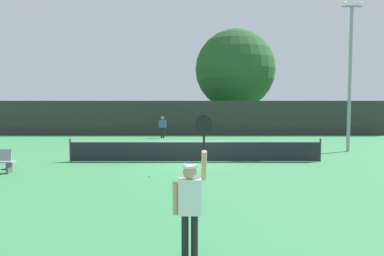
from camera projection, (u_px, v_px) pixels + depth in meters
The scene contains 11 objects.
ground_plane at pixel (194, 162), 16.40m from camera, with size 120.00×120.00×0.00m, color #387F4C.
tennis_net at pixel (194, 151), 16.36m from camera, with size 11.68×0.08×1.07m.
perimeter_fence at pixel (192, 118), 30.42m from camera, with size 34.49×0.12×2.97m, color #2D332D.
player_serving at pixel (189, 198), 5.90m from camera, with size 0.67×0.39×2.49m.
player_receiving at pixel (161, 125), 27.79m from camera, with size 0.57×0.24×1.66m.
tennis_ball at pixel (148, 176), 12.94m from camera, with size 0.07×0.07×0.07m, color #CCE033.
spare_racket at pixel (6, 168), 14.54m from camera, with size 0.28×0.52×0.04m.
light_pole at pixel (348, 67), 19.68m from camera, with size 1.18×0.28×8.32m.
large_tree at pixel (233, 70), 35.94m from camera, with size 8.08×8.08×10.24m.
parked_car_near at pixel (114, 122), 38.01m from camera, with size 1.96×4.23×1.69m.
parked_car_mid at pixel (210, 122), 37.29m from camera, with size 2.29×4.36×1.69m.
Camera 1 is at (-0.15, -16.26, 2.65)m, focal length 33.03 mm.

